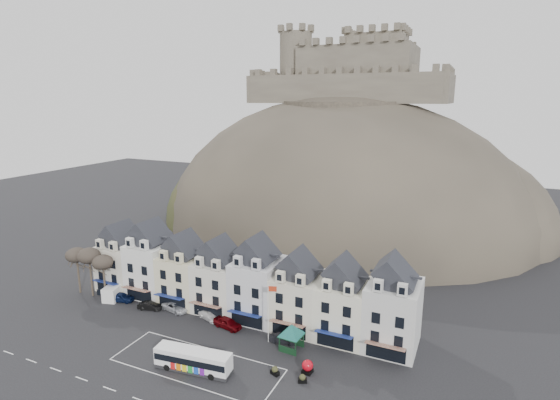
# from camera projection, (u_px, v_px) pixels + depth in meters

# --- Properties ---
(ground) EXTENTS (300.00, 300.00, 0.00)m
(ground) POSITION_uv_depth(u_px,v_px,m) (178.00, 366.00, 55.47)
(ground) COLOR black
(ground) RESTS_ON ground
(coach_bay_markings) EXTENTS (22.00, 7.50, 0.01)m
(coach_bay_markings) POSITION_uv_depth(u_px,v_px,m) (197.00, 365.00, 55.77)
(coach_bay_markings) COLOR silver
(coach_bay_markings) RESTS_ON ground
(townhouse_terrace) EXTENTS (54.40, 9.35, 11.80)m
(townhouse_terrace) POSITION_uv_depth(u_px,v_px,m) (240.00, 281.00, 68.36)
(townhouse_terrace) COLOR beige
(townhouse_terrace) RESTS_ON ground
(castle_hill) EXTENTS (100.00, 76.00, 68.00)m
(castle_hill) POSITION_uv_depth(u_px,v_px,m) (343.00, 226.00, 116.04)
(castle_hill) COLOR #38332B
(castle_hill) RESTS_ON ground
(castle) EXTENTS (50.20, 22.20, 22.00)m
(castle) POSITION_uv_depth(u_px,v_px,m) (353.00, 71.00, 113.44)
(castle) COLOR brown
(castle) RESTS_ON ground
(tree_left_far) EXTENTS (3.61, 3.61, 8.24)m
(tree_left_far) POSITION_uv_depth(u_px,v_px,m) (76.00, 255.00, 74.93)
(tree_left_far) COLOR #372E23
(tree_left_far) RESTS_ON ground
(tree_left_mid) EXTENTS (3.78, 3.78, 8.64)m
(tree_left_mid) POSITION_uv_depth(u_px,v_px,m) (89.00, 256.00, 73.64)
(tree_left_mid) COLOR #372E23
(tree_left_mid) RESTS_ON ground
(tree_left_near) EXTENTS (3.43, 3.43, 7.84)m
(tree_left_near) POSITION_uv_depth(u_px,v_px,m) (103.00, 263.00, 72.58)
(tree_left_near) COLOR #372E23
(tree_left_near) RESTS_ON ground
(bus) EXTENTS (10.07, 3.42, 2.79)m
(bus) POSITION_uv_depth(u_px,v_px,m) (193.00, 359.00, 54.25)
(bus) COLOR #262628
(bus) RESTS_ON ground
(bus_shelter) EXTENTS (5.84, 5.84, 3.72)m
(bus_shelter) POSITION_uv_depth(u_px,v_px,m) (292.00, 330.00, 58.50)
(bus_shelter) COLOR black
(bus_shelter) RESTS_ON ground
(red_buoy) EXTENTS (1.40, 1.40, 1.73)m
(red_buoy) POSITION_uv_depth(u_px,v_px,m) (308.00, 366.00, 53.88)
(red_buoy) COLOR black
(red_buoy) RESTS_ON ground
(flagpole) EXTENTS (1.21, 0.42, 8.67)m
(flagpole) POSITION_uv_depth(u_px,v_px,m) (269.00, 309.00, 59.84)
(flagpole) COLOR silver
(flagpole) RESTS_ON ground
(white_van) EXTENTS (3.55, 5.64, 2.39)m
(white_van) POSITION_uv_depth(u_px,v_px,m) (116.00, 291.00, 74.45)
(white_van) COLOR white
(white_van) RESTS_ON ground
(planter_west) EXTENTS (1.26, 0.93, 1.13)m
(planter_west) POSITION_uv_depth(u_px,v_px,m) (275.00, 371.00, 53.59)
(planter_west) COLOR black
(planter_west) RESTS_ON ground
(planter_east) EXTENTS (1.20, 0.94, 1.08)m
(planter_east) POSITION_uv_depth(u_px,v_px,m) (302.00, 379.00, 52.13)
(planter_east) COLOR black
(planter_east) RESTS_ON ground
(car_navy) EXTENTS (4.90, 3.01, 1.56)m
(car_navy) POSITION_uv_depth(u_px,v_px,m) (121.00, 297.00, 72.98)
(car_navy) COLOR #0B1639
(car_navy) RESTS_ON ground
(car_black) EXTENTS (4.11, 2.35, 1.28)m
(car_black) POSITION_uv_depth(u_px,v_px,m) (150.00, 306.00, 70.16)
(car_black) COLOR black
(car_black) RESTS_ON ground
(car_silver) EXTENTS (5.07, 3.11, 1.33)m
(car_silver) POSITION_uv_depth(u_px,v_px,m) (175.00, 307.00, 69.80)
(car_silver) COLOR silver
(car_silver) RESTS_ON ground
(car_white) EXTENTS (4.61, 3.06, 1.24)m
(car_white) POSITION_uv_depth(u_px,v_px,m) (209.00, 315.00, 67.19)
(car_white) COLOR white
(car_white) RESTS_ON ground
(car_maroon) EXTENTS (4.86, 2.66, 1.57)m
(car_maroon) POSITION_uv_depth(u_px,v_px,m) (228.00, 323.00, 64.56)
(car_maroon) COLOR #4C0408
(car_maroon) RESTS_ON ground
(car_charcoal) EXTENTS (3.96, 1.94, 1.25)m
(car_charcoal) POSITION_uv_depth(u_px,v_px,m) (283.00, 339.00, 60.64)
(car_charcoal) COLOR black
(car_charcoal) RESTS_ON ground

